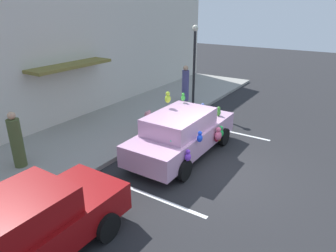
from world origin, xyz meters
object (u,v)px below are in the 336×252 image
at_px(street_lamp_post, 194,58).
at_px(pedestrian_near_shopfront, 17,142).
at_px(teddy_bear_on_sidewalk, 148,121).
at_px(pedestrian_walking_past, 185,84).
at_px(parked_sedan_behind, 19,233).
at_px(plush_covered_car, 182,133).

relative_size(street_lamp_post, pedestrian_near_shopfront, 2.16).
relative_size(teddy_bear_on_sidewalk, pedestrian_walking_past, 0.43).
bearing_deg(teddy_bear_on_sidewalk, parked_sedan_behind, -163.66).
distance_m(plush_covered_car, street_lamp_post, 5.30).
bearing_deg(street_lamp_post, teddy_bear_on_sidewalk, 179.45).
bearing_deg(street_lamp_post, pedestrian_near_shopfront, 169.19).
distance_m(street_lamp_post, pedestrian_near_shopfront, 8.49).
distance_m(plush_covered_car, pedestrian_near_shopfront, 5.14).
bearing_deg(parked_sedan_behind, pedestrian_near_shopfront, 58.01).
xyz_separation_m(pedestrian_near_shopfront, pedestrian_walking_past, (8.82, -0.77, 0.03)).
relative_size(plush_covered_car, teddy_bear_on_sidewalk, 5.99).
bearing_deg(plush_covered_car, pedestrian_near_shopfront, 134.88).
bearing_deg(teddy_bear_on_sidewalk, plush_covered_car, -113.44).
height_order(parked_sedan_behind, street_lamp_post, street_lamp_post).
bearing_deg(teddy_bear_on_sidewalk, pedestrian_near_shopfront, 161.37).
distance_m(parked_sedan_behind, teddy_bear_on_sidewalk, 7.02).
distance_m(teddy_bear_on_sidewalk, street_lamp_post, 4.16).
xyz_separation_m(parked_sedan_behind, street_lamp_post, (10.39, 1.94, 1.69)).
height_order(teddy_bear_on_sidewalk, street_lamp_post, street_lamp_post).
distance_m(teddy_bear_on_sidewalk, pedestrian_walking_past, 4.37).
bearing_deg(pedestrian_near_shopfront, teddy_bear_on_sidewalk, -18.63).
relative_size(parked_sedan_behind, pedestrian_near_shopfront, 2.49).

